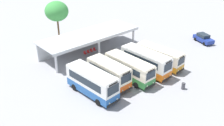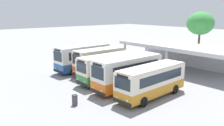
# 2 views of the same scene
# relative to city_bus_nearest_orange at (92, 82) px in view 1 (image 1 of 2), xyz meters

# --- Properties ---
(ground_plane) EXTENTS (180.00, 180.00, 0.00)m
(ground_plane) POSITION_rel_city_bus_nearest_orange_xyz_m (6.24, -3.21, -1.88)
(ground_plane) COLOR #939399
(city_bus_nearest_orange) EXTENTS (2.78, 7.83, 3.41)m
(city_bus_nearest_orange) POSITION_rel_city_bus_nearest_orange_xyz_m (0.00, 0.00, 0.00)
(city_bus_nearest_orange) COLOR black
(city_bus_nearest_orange) RESTS_ON ground
(city_bus_second_in_row) EXTENTS (2.46, 6.75, 3.30)m
(city_bus_second_in_row) POSITION_rel_city_bus_nearest_orange_xyz_m (3.15, 0.39, -0.06)
(city_bus_second_in_row) COLOR black
(city_bus_second_in_row) RESTS_ON ground
(city_bus_middle_cream) EXTENTS (2.44, 7.97, 3.12)m
(city_bus_middle_cream) POSITION_rel_city_bus_nearest_orange_xyz_m (6.30, -0.34, -0.15)
(city_bus_middle_cream) COLOR black
(city_bus_middle_cream) RESTS_ON ground
(city_bus_fourth_amber) EXTENTS (2.55, 8.13, 3.36)m
(city_bus_fourth_amber) POSITION_rel_city_bus_nearest_orange_xyz_m (9.44, -0.57, -0.03)
(city_bus_fourth_amber) COLOR black
(city_bus_fourth_amber) RESTS_ON ground
(city_bus_fifth_blue) EXTENTS (2.68, 7.97, 2.97)m
(city_bus_fifth_blue) POSITION_rel_city_bus_nearest_orange_xyz_m (12.59, -0.56, -0.23)
(city_bus_fifth_blue) COLOR black
(city_bus_fifth_blue) RESTS_ON ground
(parked_car_flank) EXTENTS (3.04, 4.45, 1.62)m
(parked_car_flank) POSITION_rel_city_bus_nearest_orange_xyz_m (26.35, -0.13, -1.05)
(parked_car_flank) COLOR black
(parked_car_flank) RESTS_ON ground
(terminal_canopy) EXTENTS (17.49, 6.02, 3.40)m
(terminal_canopy) POSITION_rel_city_bus_nearest_orange_xyz_m (7.60, 11.18, 0.80)
(terminal_canopy) COLOR silver
(terminal_canopy) RESTS_ON ground
(waiting_chair_end_by_column) EXTENTS (0.46, 0.46, 0.86)m
(waiting_chair_end_by_column) POSITION_rel_city_bus_nearest_orange_xyz_m (6.03, 9.87, -1.36)
(waiting_chair_end_by_column) COLOR slate
(waiting_chair_end_by_column) RESTS_ON ground
(waiting_chair_second_from_end) EXTENTS (0.46, 0.46, 0.86)m
(waiting_chair_second_from_end) POSITION_rel_city_bus_nearest_orange_xyz_m (6.73, 9.87, -1.36)
(waiting_chair_second_from_end) COLOR slate
(waiting_chair_second_from_end) RESTS_ON ground
(waiting_chair_middle_seat) EXTENTS (0.46, 0.46, 0.86)m
(waiting_chair_middle_seat) POSITION_rel_city_bus_nearest_orange_xyz_m (7.44, 9.94, -1.36)
(waiting_chair_middle_seat) COLOR slate
(waiting_chair_middle_seat) RESTS_ON ground
(waiting_chair_fourth_seat) EXTENTS (0.46, 0.46, 0.86)m
(waiting_chair_fourth_seat) POSITION_rel_city_bus_nearest_orange_xyz_m (8.15, 9.96, -1.36)
(waiting_chair_fourth_seat) COLOR slate
(waiting_chair_fourth_seat) RESTS_ON ground
(roadside_tree_behind_canopy) EXTENTS (4.26, 4.26, 7.78)m
(roadside_tree_behind_canopy) POSITION_rel_city_bus_nearest_orange_xyz_m (6.05, 18.08, 4.07)
(roadside_tree_behind_canopy) COLOR brown
(roadside_tree_behind_canopy) RESTS_ON ground
(litter_bin_apron) EXTENTS (0.49, 0.49, 0.90)m
(litter_bin_apron) POSITION_rel_city_bus_nearest_orange_xyz_m (9.80, -7.09, -1.42)
(litter_bin_apron) COLOR #3F3F47
(litter_bin_apron) RESTS_ON ground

